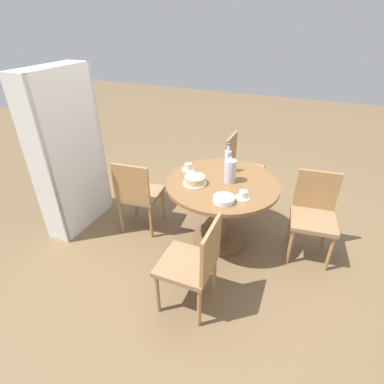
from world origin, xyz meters
name	(u,v)px	position (x,y,z in m)	size (l,w,h in m)	color
ground_plane	(219,239)	(0.00, 0.00, 0.00)	(14.00, 14.00, 0.00)	brown
dining_table	(221,199)	(0.00, 0.00, 0.52)	(1.12, 1.12, 0.72)	brown
chair_a	(194,263)	(-0.91, -0.07, 0.47)	(0.42, 0.42, 0.86)	#A87A47
chair_b	(314,214)	(0.17, -0.89, 0.47)	(0.47, 0.47, 0.86)	#A87A47
chair_c	(240,167)	(0.91, 0.04, 0.47)	(0.43, 0.43, 0.86)	#A87A47
chair_d	(138,193)	(-0.16, 0.89, 0.47)	(0.46, 0.46, 0.86)	#A87A47
bookshelf	(70,155)	(-0.29, 1.61, 0.85)	(0.81, 0.28, 1.74)	silver
coffee_pot	(230,170)	(0.04, -0.06, 0.84)	(0.12, 0.12, 0.27)	silver
water_bottle	(228,161)	(0.23, 0.02, 0.85)	(0.07, 0.07, 0.31)	silver
cake_main	(195,180)	(-0.14, 0.24, 0.76)	(0.23, 0.23, 0.08)	white
cup_a	(243,195)	(-0.21, -0.26, 0.75)	(0.14, 0.14, 0.07)	white
cup_b	(188,167)	(0.12, 0.42, 0.75)	(0.14, 0.14, 0.07)	white
plate_stack	(224,199)	(-0.34, -0.12, 0.74)	(0.19, 0.19, 0.05)	white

